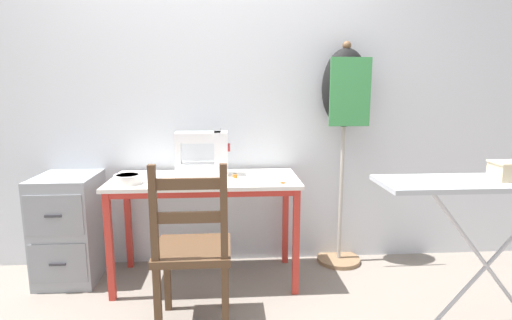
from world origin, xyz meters
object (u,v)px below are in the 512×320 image
object	(u,v)px
filing_cabinet	(70,228)
scissors	(287,183)
storage_box	(512,171)
sewing_machine	(205,155)
thread_spool_near_machine	(235,176)
dress_form	(345,102)
wooden_chair	(193,251)
fabric_bowl	(128,179)
ironing_board	(495,190)

from	to	relation	value
filing_cabinet	scissors	bearing A→B (deg)	-10.44
scissors	storage_box	world-z (taller)	storage_box
sewing_machine	thread_spool_near_machine	xyz separation A→B (m)	(0.20, -0.12, -0.12)
scissors	dress_form	size ratio (longest dim) A/B	0.08
wooden_chair	filing_cabinet	world-z (taller)	wooden_chair
sewing_machine	wooden_chair	xyz separation A→B (m)	(-0.04, -0.65, -0.41)
scissors	thread_spool_near_machine	bearing A→B (deg)	154.34
fabric_bowl	ironing_board	xyz separation A→B (m)	(1.90, -0.66, 0.06)
scissors	filing_cabinet	world-z (taller)	filing_cabinet
thread_spool_near_machine	ironing_board	distance (m)	1.46
wooden_chair	filing_cabinet	bearing A→B (deg)	143.80
sewing_machine	wooden_chair	size ratio (longest dim) A/B	0.39
sewing_machine	dress_form	distance (m)	1.04
wooden_chair	storage_box	bearing A→B (deg)	-8.59
storage_box	thread_spool_near_machine	bearing A→B (deg)	149.61
sewing_machine	thread_spool_near_machine	distance (m)	0.26
storage_box	filing_cabinet	bearing A→B (deg)	160.09
scissors	thread_spool_near_machine	distance (m)	0.36
wooden_chair	storage_box	distance (m)	1.63
filing_cabinet	dress_form	world-z (taller)	dress_form
fabric_bowl	sewing_machine	bearing A→B (deg)	25.60
scissors	wooden_chair	distance (m)	0.73
filing_cabinet	storage_box	bearing A→B (deg)	-19.91
dress_form	storage_box	distance (m)	1.17
sewing_machine	scissors	size ratio (longest dim) A/B	2.69
fabric_bowl	filing_cabinet	bearing A→B (deg)	154.69
fabric_bowl	dress_form	size ratio (longest dim) A/B	0.10
fabric_bowl	dress_form	world-z (taller)	dress_form
filing_cabinet	dress_form	xyz separation A→B (m)	(1.90, 0.12, 0.84)
wooden_chair	ironing_board	world-z (taller)	wooden_chair
filing_cabinet	fabric_bowl	bearing A→B (deg)	-25.31
scissors	dress_form	bearing A→B (deg)	40.22
ironing_board	wooden_chair	bearing A→B (deg)	171.23
sewing_machine	dress_form	world-z (taller)	dress_form
thread_spool_near_machine	wooden_chair	world-z (taller)	wooden_chair
ironing_board	fabric_bowl	bearing A→B (deg)	160.92
sewing_machine	filing_cabinet	size ratio (longest dim) A/B	0.50
ironing_board	storage_box	bearing A→B (deg)	-4.90
fabric_bowl	thread_spool_near_machine	world-z (taller)	fabric_bowl
fabric_bowl	thread_spool_near_machine	size ratio (longest dim) A/B	4.52
scissors	wooden_chair	world-z (taller)	wooden_chair
scissors	wooden_chair	bearing A→B (deg)	-145.55
filing_cabinet	sewing_machine	bearing A→B (deg)	0.29
thread_spool_near_machine	wooden_chair	distance (m)	0.65
filing_cabinet	storage_box	size ratio (longest dim) A/B	3.81
fabric_bowl	dress_form	distance (m)	1.55
dress_form	wooden_chair	bearing A→B (deg)	-142.83
filing_cabinet	dress_form	bearing A→B (deg)	3.69
sewing_machine	filing_cabinet	bearing A→B (deg)	-179.71
dress_form	storage_box	world-z (taller)	dress_form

